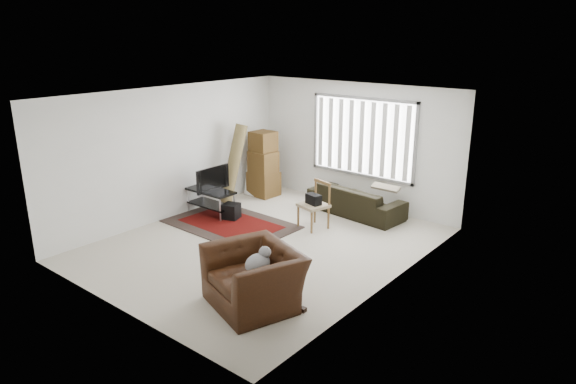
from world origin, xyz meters
name	(u,v)px	position (x,y,z in m)	size (l,w,h in m)	color
room	(284,145)	(0.03, 0.51, 1.76)	(6.00, 6.02, 2.71)	beige
persian_rug	(231,224)	(-1.19, 0.32, 0.01)	(2.54, 1.73, 0.02)	black
tv_stand	(211,197)	(-1.95, 0.50, 0.39)	(1.08, 0.49, 0.54)	black
tv	(210,178)	(-1.95, 0.50, 0.79)	(0.88, 0.11, 0.50)	black
subwoofer	(231,211)	(-1.40, 0.55, 0.18)	(0.31, 0.31, 0.31)	black
moving_boxes	(263,166)	(-1.98, 2.20, 0.71)	(0.65, 0.60, 1.52)	#553C1B
white_flatpack	(256,181)	(-2.06, 2.03, 0.38)	(0.60, 0.09, 0.76)	silver
rolled_rug	(234,164)	(-2.11, 1.36, 0.90)	(0.27, 0.27, 1.79)	brown
sofa	(356,196)	(0.41, 2.45, 0.40)	(2.09, 0.90, 0.80)	black
side_chair	(314,203)	(0.20, 1.24, 0.51)	(0.61, 0.61, 0.93)	#8D7C5C
armchair	(254,274)	(1.33, -1.71, 0.48)	(1.58, 1.47, 0.95)	#32180A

